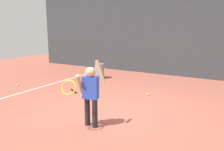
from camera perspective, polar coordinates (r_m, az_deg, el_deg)
ground_plane at (r=5.61m, az=-1.90°, el=-8.80°), size 20.00×20.00×0.00m
court_line_sideline at (r=8.21m, az=-16.31°, el=-2.55°), size 0.05×9.00×0.00m
back_fence_windscreen at (r=9.82m, az=13.83°, el=10.38°), size 13.28×0.08×3.56m
fence_post_0 at (r=13.26m, az=-14.57°, el=10.97°), size 0.09×0.09×3.71m
fence_post_1 at (r=11.23m, az=-2.43°, el=11.23°), size 0.09×0.09×3.71m
fence_post_2 at (r=9.88m, az=13.95°, el=10.82°), size 0.09×0.09×3.71m
tennis_player at (r=4.64m, az=-5.38°, el=-3.84°), size 0.61×0.70×1.35m
ball_hopper at (r=9.09m, az=-3.02°, el=1.13°), size 0.38×0.38×0.56m
tennis_ball_2 at (r=6.98m, az=8.64°, el=-4.46°), size 0.07×0.07×0.07m
tennis_ball_3 at (r=8.78m, az=-10.09°, el=-1.12°), size 0.07×0.07×0.07m
tennis_ball_4 at (r=6.88m, az=-7.22°, el=-4.67°), size 0.07×0.07×0.07m
tennis_ball_5 at (r=8.58m, az=-21.77°, el=-2.11°), size 0.07×0.07×0.07m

